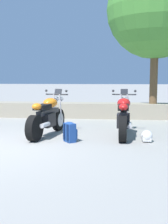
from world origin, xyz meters
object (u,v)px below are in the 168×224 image
motorcycle_red_centre (124,117)px  rider_helmet (147,136)px  motorcycle_orange_near_left (48,117)px  rider_backpack (70,132)px  leafy_tree_mid_left (161,11)px

motorcycle_red_centre → rider_helmet: bearing=-52.0°
motorcycle_orange_near_left → rider_backpack: motorcycle_orange_near_left is taller
rider_backpack → leafy_tree_mid_left: 5.91m
rider_helmet → leafy_tree_mid_left: leafy_tree_mid_left is taller
leafy_tree_mid_left → rider_backpack: bearing=-123.3°
motorcycle_red_centre → rider_helmet: (0.52, -0.66, -0.35)m
rider_backpack → rider_helmet: 1.79m
motorcycle_orange_near_left → motorcycle_red_centre: (1.95, 0.13, 0.00)m
motorcycle_red_centre → leafy_tree_mid_left: leafy_tree_mid_left is taller
motorcycle_red_centre → leafy_tree_mid_left: (1.33, 3.10, 3.31)m
motorcycle_orange_near_left → leafy_tree_mid_left: size_ratio=0.41×
motorcycle_orange_near_left → rider_backpack: size_ratio=4.36×
rider_helmet → rider_backpack: bearing=-174.4°
motorcycle_orange_near_left → rider_backpack: bearing=-45.7°
motorcycle_red_centre → motorcycle_orange_near_left: bearing=-176.2°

